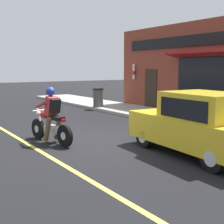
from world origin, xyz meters
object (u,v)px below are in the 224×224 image
at_px(trash_bin, 98,97).
at_px(car_hatchback, 199,125).
at_px(motorcycle_with_rider, 51,120).
at_px(fire_hydrant, 203,112).

bearing_deg(trash_bin, car_hatchback, -105.83).
bearing_deg(motorcycle_with_rider, fire_hydrant, -9.98).
relative_size(car_hatchback, fire_hydrant, 4.42).
bearing_deg(trash_bin, fire_hydrant, -86.10).
relative_size(fire_hydrant, trash_bin, 0.90).
xyz_separation_m(motorcycle_with_rider, trash_bin, (5.02, 5.56, -0.04)).
xyz_separation_m(fire_hydrant, trash_bin, (-0.44, 6.52, 0.06)).
relative_size(motorcycle_with_rider, trash_bin, 2.05).
bearing_deg(trash_bin, motorcycle_with_rider, -132.09).
bearing_deg(car_hatchback, motorcycle_with_rider, 127.85).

